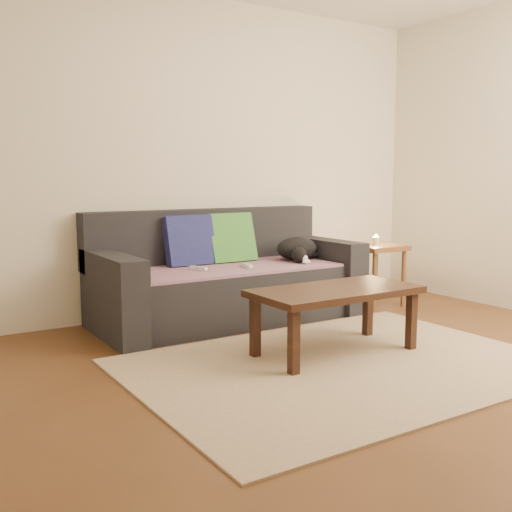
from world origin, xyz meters
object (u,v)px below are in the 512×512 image
at_px(sofa, 226,281).
at_px(coffee_table, 335,296).
at_px(cat, 297,249).
at_px(wii_remote_a, 198,269).
at_px(side_table, 376,255).
at_px(wii_remote_b, 247,266).

xyz_separation_m(sofa, coffee_table, (0.12, -1.21, 0.07)).
bearing_deg(coffee_table, cat, 64.87).
bearing_deg(wii_remote_a, coffee_table, 177.40).
bearing_deg(coffee_table, side_table, 37.19).
height_order(wii_remote_a, side_table, side_table).
xyz_separation_m(cat, wii_remote_a, (-0.96, -0.06, -0.08)).
distance_m(sofa, wii_remote_a, 0.37).
xyz_separation_m(wii_remote_a, coffee_table, (0.43, -1.07, -0.08)).
bearing_deg(wii_remote_b, cat, -70.04).
distance_m(sofa, cat, 0.69).
distance_m(sofa, coffee_table, 1.21).
xyz_separation_m(wii_remote_a, wii_remote_b, (0.38, -0.07, 0.00)).
height_order(cat, wii_remote_a, cat).
bearing_deg(cat, sofa, 148.03).
distance_m(sofa, wii_remote_b, 0.26).
bearing_deg(side_table, wii_remote_b, 177.98).
distance_m(cat, side_table, 0.75).
bearing_deg(cat, wii_remote_a, 158.42).
height_order(sofa, cat, sofa).
bearing_deg(sofa, side_table, -10.45).
bearing_deg(cat, coffee_table, -140.08).
xyz_separation_m(cat, wii_remote_b, (-0.58, -0.13, -0.08)).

